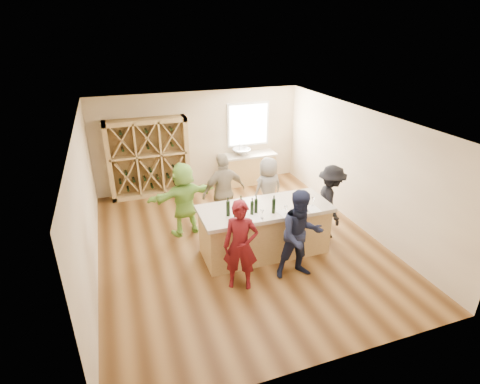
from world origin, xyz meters
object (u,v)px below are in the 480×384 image
object	(u,v)px
wine_bottle_b	(236,211)
person_far_left	(184,199)
person_far_right	(268,190)
sink	(242,152)
wine_bottle_d	(252,208)
wine_bottle_a	(228,208)
wine_bottle_c	(241,206)
person_near_left	(241,246)
wine_bottle_f	(274,206)
wine_bottle_e	(256,206)
tasting_counter_base	(264,231)
person_near_right	(301,235)
person_server	(330,202)
wine_rack	(149,158)
person_far_mid	(224,192)

from	to	relation	value
wine_bottle_b	person_far_left	size ratio (longest dim) A/B	0.16
wine_bottle_b	person_far_right	bearing A→B (deg)	49.20
sink	wine_bottle_d	bearing A→B (deg)	-106.67
person_far_right	person_far_left	size ratio (longest dim) A/B	0.93
wine_bottle_a	wine_bottle_c	xyz separation A→B (m)	(0.27, 0.02, -0.01)
person_near_left	wine_bottle_f	distance (m)	1.14
wine_bottle_e	wine_bottle_c	bearing A→B (deg)	165.63
sink	tasting_counter_base	distance (m)	3.84
wine_bottle_c	person_near_right	world-z (taller)	person_near_right
sink	person_far_left	bearing A→B (deg)	-133.25
wine_bottle_b	person_near_left	size ratio (longest dim) A/B	0.16
sink	wine_bottle_b	bearing A→B (deg)	-111.06
wine_bottle_a	person_near_left	world-z (taller)	person_near_left
person_far_left	tasting_counter_base	bearing A→B (deg)	125.92
wine_bottle_d	person_server	world-z (taller)	person_server
tasting_counter_base	wine_bottle_c	distance (m)	0.92
person_far_left	wine_bottle_f	distance (m)	2.24
tasting_counter_base	wine_bottle_f	world-z (taller)	wine_bottle_f
wine_bottle_b	person_near_left	world-z (taller)	person_near_left
person_near_left	wine_bottle_c	bearing A→B (deg)	93.28
wine_bottle_d	person_near_left	distance (m)	0.90
wine_rack	person_far_mid	distance (m)	2.86
sink	wine_bottle_b	distance (m)	4.25
person_near_right	person_far_mid	bearing A→B (deg)	114.56
sink	wine_bottle_b	world-z (taller)	wine_bottle_b
wine_bottle_e	person_near_right	distance (m)	1.05
wine_bottle_e	tasting_counter_base	bearing A→B (deg)	31.36
wine_bottle_e	person_server	xyz separation A→B (m)	(1.93, 0.34, -0.37)
person_near_right	person_far_mid	distance (m)	2.42
wine_bottle_a	person_far_right	distance (m)	2.11
wine_bottle_b	person_far_mid	xyz separation A→B (m)	(0.24, 1.55, -0.30)
sink	person_far_mid	bearing A→B (deg)	-118.16
person_far_mid	person_near_right	bearing A→B (deg)	99.45
sink	person_server	distance (m)	3.65
wine_bottle_a	person_near_right	distance (m)	1.47
sink	tasting_counter_base	xyz separation A→B (m)	(-0.81, -3.72, -0.51)
wine_bottle_c	wine_bottle_d	bearing A→B (deg)	-34.77
wine_rack	sink	world-z (taller)	wine_rack
person_far_right	wine_bottle_e	bearing A→B (deg)	47.40
person_near_right	person_server	size ratio (longest dim) A/B	1.06
person_near_left	person_far_mid	bearing A→B (deg)	103.68
tasting_counter_base	person_far_mid	distance (m)	1.46
wine_bottle_d	wine_bottle_f	size ratio (longest dim) A/B	0.92
sink	person_near_left	xyz separation A→B (m)	(-1.65, -4.62, -0.14)
wine_rack	person_near_right	size ratio (longest dim) A/B	1.22
person_near_left	person_server	size ratio (longest dim) A/B	1.02
wine_rack	wine_bottle_a	bearing A→B (deg)	-74.73
sink	wine_bottle_a	size ratio (longest dim) A/B	1.74
tasting_counter_base	wine_bottle_c	xyz separation A→B (m)	(-0.56, -0.09, 0.73)
wine_bottle_c	wine_bottle_f	xyz separation A→B (m)	(0.61, -0.21, 0.00)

